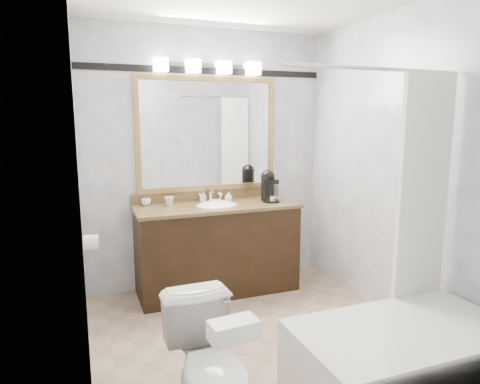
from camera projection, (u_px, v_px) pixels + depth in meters
name	position (u px, v px, depth m)	size (l,w,h in m)	color
room	(260.00, 176.00, 3.02)	(2.42, 2.62, 2.52)	tan
vanity	(217.00, 247.00, 4.09)	(1.53, 0.58, 0.97)	black
mirror	(208.00, 134.00, 4.16)	(1.40, 0.04, 1.10)	#A6844B
vanity_light_bar	(209.00, 66.00, 4.00)	(1.02, 0.14, 0.12)	silver
accent_stripe	(207.00, 71.00, 4.07)	(2.40, 0.01, 0.06)	black
bathtub	(404.00, 352.00, 2.55)	(1.30, 0.75, 1.96)	white
tp_roll	(91.00, 243.00, 3.33)	(0.12, 0.12, 0.11)	white
toilet	(211.00, 370.00, 2.24)	(0.39, 0.69, 0.70)	white
tissue_box	(234.00, 330.00, 1.86)	(0.21, 0.12, 0.09)	white
coffee_maker	(268.00, 185.00, 4.18)	(0.16, 0.20, 0.31)	black
cup_left	(146.00, 202.00, 3.98)	(0.09, 0.09, 0.07)	white
cup_right	(169.00, 201.00, 4.00)	(0.09, 0.09, 0.08)	white
soap_bottle_a	(203.00, 197.00, 4.14)	(0.05, 0.05, 0.10)	white
soap_bottle_b	(228.00, 196.00, 4.20)	(0.07, 0.07, 0.09)	white
soap_bar	(214.00, 201.00, 4.13)	(0.09, 0.06, 0.03)	beige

